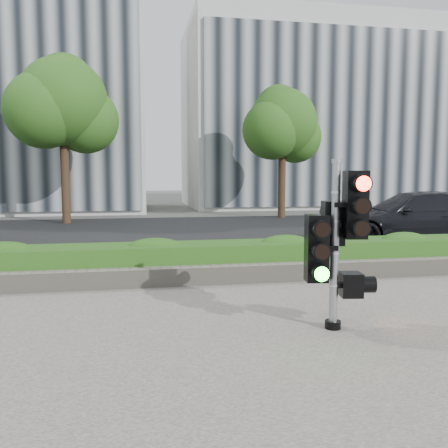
% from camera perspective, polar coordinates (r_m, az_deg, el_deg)
% --- Properties ---
extents(ground, '(120.00, 120.00, 0.00)m').
position_cam_1_polar(ground, '(7.28, 2.23, -10.66)').
color(ground, '#51514C').
rests_on(ground, ground).
extents(sidewalk, '(16.00, 11.00, 0.03)m').
position_cam_1_polar(sidewalk, '(5.02, 8.93, -18.37)').
color(sidewalk, '#9E9389').
rests_on(sidewalk, ground).
extents(road, '(60.00, 13.00, 0.02)m').
position_cam_1_polar(road, '(17.00, -5.28, -1.14)').
color(road, black).
rests_on(road, ground).
extents(curb, '(60.00, 0.25, 0.12)m').
position_cam_1_polar(curb, '(10.28, -1.69, -5.43)').
color(curb, gray).
rests_on(curb, ground).
extents(stone_wall, '(12.00, 0.32, 0.34)m').
position_cam_1_polar(stone_wall, '(9.04, -0.45, -6.08)').
color(stone_wall, gray).
rests_on(stone_wall, sidewalk).
extents(hedge, '(12.00, 1.00, 0.68)m').
position_cam_1_polar(hedge, '(9.64, -1.14, -4.31)').
color(hedge, '#4D962E').
rests_on(hedge, sidewalk).
extents(building_left, '(16.00, 9.00, 15.00)m').
position_cam_1_polar(building_left, '(31.20, -25.19, 15.33)').
color(building_left, '#B7B7B2').
rests_on(building_left, ground).
extents(building_right, '(18.00, 10.00, 12.00)m').
position_cam_1_polar(building_right, '(34.42, 11.12, 12.29)').
color(building_right, '#B7B7B2').
rests_on(building_right, ground).
extents(tree_left, '(4.61, 4.03, 7.34)m').
position_cam_1_polar(tree_left, '(21.77, -18.85, 13.39)').
color(tree_left, black).
rests_on(tree_left, ground).
extents(tree_right, '(4.10, 3.58, 6.53)m').
position_cam_1_polar(tree_right, '(23.57, 6.98, 11.68)').
color(tree_right, black).
rests_on(tree_right, ground).
extents(traffic_signal, '(0.81, 0.63, 2.25)m').
position_cam_1_polar(traffic_signal, '(6.43, 13.39, -1.41)').
color(traffic_signal, black).
rests_on(traffic_signal, sidewalk).
extents(car_dark, '(5.71, 3.05, 1.57)m').
position_cam_1_polar(car_dark, '(15.35, 21.79, 0.71)').
color(car_dark, black).
rests_on(car_dark, road).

